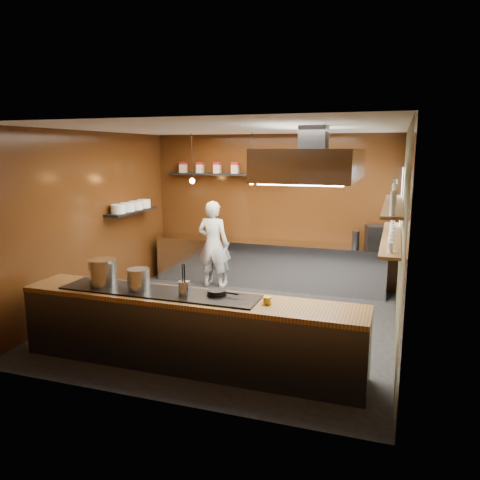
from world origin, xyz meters
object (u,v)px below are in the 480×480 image
at_px(chef, 213,244).
at_px(stockpot_large, 103,272).
at_px(stockpot_small, 138,279).
at_px(extractor_hood, 313,164).
at_px(espresso_machine, 378,237).

bearing_deg(chef, stockpot_large, 85.26).
relative_size(stockpot_small, chef, 0.17).
relative_size(extractor_hood, stockpot_large, 5.61).
distance_m(extractor_hood, chef, 3.56).
relative_size(espresso_machine, chef, 0.25).
distance_m(extractor_hood, stockpot_small, 2.72).
distance_m(stockpot_large, stockpot_small, 0.55).
bearing_deg(espresso_machine, extractor_hood, -120.20).
bearing_deg(espresso_machine, stockpot_small, -139.20).
xyz_separation_m(stockpot_large, espresso_machine, (3.32, 3.72, 0.00)).
bearing_deg(chef, extractor_hood, 135.77).
bearing_deg(extractor_hood, chef, 136.86).
relative_size(extractor_hood, stockpot_small, 7.01).
relative_size(stockpot_large, stockpot_small, 1.25).
height_order(extractor_hood, stockpot_large, extractor_hood).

